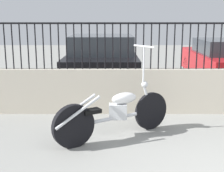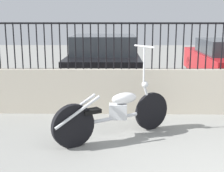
# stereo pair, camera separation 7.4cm
# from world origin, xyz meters

# --- Properties ---
(low_wall) EXTENTS (8.20, 0.18, 0.89)m
(low_wall) POSITION_xyz_m (0.00, 3.14, 0.45)
(low_wall) COLOR beige
(low_wall) RESTS_ON ground_plane
(fence_railing) EXTENTS (8.20, 0.04, 0.90)m
(fence_railing) POSITION_xyz_m (0.00, 3.14, 1.46)
(fence_railing) COLOR black
(fence_railing) RESTS_ON low_wall
(motorcycle_silver) EXTENTS (1.83, 1.21, 1.45)m
(motorcycle_silver) POSITION_xyz_m (-1.53, 1.76, 0.41)
(motorcycle_silver) COLOR black
(motorcycle_silver) RESTS_ON ground_plane
(car_black) EXTENTS (1.90, 4.20, 1.42)m
(car_black) POSITION_xyz_m (-1.79, 6.05, 0.71)
(car_black) COLOR black
(car_black) RESTS_ON ground_plane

